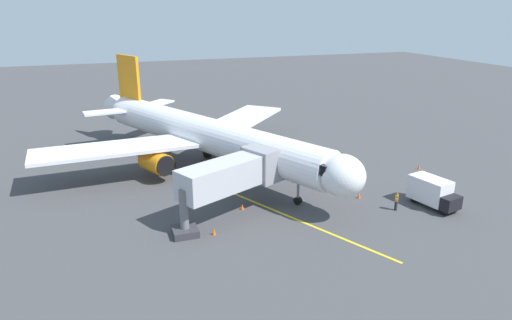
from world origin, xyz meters
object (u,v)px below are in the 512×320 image
(safety_cone_wing_port, at_px, (214,232))
(safety_cone_wing_starboard, at_px, (419,167))
(ground_crew_marshaller, at_px, (396,201))
(box_truck_near_nose, at_px, (433,192))
(safety_cone_nose_right, at_px, (359,195))
(airplane, at_px, (203,134))
(jet_bridge, at_px, (236,174))
(ground_crew_wing_walker, at_px, (305,176))
(safety_cone_nose_left, at_px, (242,207))

(safety_cone_wing_port, xyz_separation_m, safety_cone_wing_starboard, (-25.68, -7.30, 0.00))
(ground_crew_marshaller, bearing_deg, box_truck_near_nose, 173.69)
(safety_cone_wing_starboard, bearing_deg, safety_cone_nose_right, 24.14)
(airplane, bearing_deg, jet_bridge, 89.73)
(airplane, xyz_separation_m, safety_cone_wing_starboard, (-22.71, 8.36, -3.73))
(jet_bridge, distance_m, safety_cone_wing_port, 5.54)
(ground_crew_wing_walker, xyz_separation_m, safety_cone_nose_left, (7.98, 3.79, -0.61))
(airplane, distance_m, ground_crew_marshaller, 21.73)
(ground_crew_marshaller, height_order, safety_cone_nose_right, ground_crew_marshaller)
(safety_cone_nose_left, relative_size, safety_cone_wing_port, 1.00)
(ground_crew_wing_walker, height_order, safety_cone_nose_left, ground_crew_wing_walker)
(safety_cone_nose_left, xyz_separation_m, safety_cone_wing_starboard, (-22.07, -3.51, 0.00))
(ground_crew_wing_walker, bearing_deg, safety_cone_wing_starboard, 178.87)
(ground_crew_marshaller, xyz_separation_m, safety_cone_nose_left, (12.97, -4.78, -0.61))
(safety_cone_wing_port, relative_size, safety_cone_wing_starboard, 1.00)
(safety_cone_nose_right, relative_size, safety_cone_wing_starboard, 1.00)
(safety_cone_nose_left, bearing_deg, airplane, -86.93)
(safety_cone_nose_right, bearing_deg, ground_crew_marshaller, 115.32)
(ground_crew_wing_walker, xyz_separation_m, safety_cone_wing_port, (11.59, 7.58, -0.61))
(box_truck_near_nose, distance_m, safety_cone_wing_port, 20.29)
(ground_crew_marshaller, height_order, safety_cone_wing_port, ground_crew_marshaller)
(safety_cone_nose_left, distance_m, safety_cone_wing_port, 5.23)
(safety_cone_wing_port, height_order, safety_cone_wing_starboard, same)
(safety_cone_wing_starboard, bearing_deg, airplane, -20.21)
(ground_crew_marshaller, bearing_deg, airplane, -50.75)
(ground_crew_wing_walker, distance_m, safety_cone_nose_left, 8.86)
(airplane, bearing_deg, safety_cone_wing_port, 79.25)
(jet_bridge, bearing_deg, safety_cone_wing_starboard, -169.71)
(airplane, distance_m, box_truck_near_nose, 24.39)
(box_truck_near_nose, height_order, safety_cone_nose_right, box_truck_near_nose)
(jet_bridge, bearing_deg, ground_crew_wing_walker, -153.05)
(jet_bridge, distance_m, safety_cone_nose_right, 12.53)
(box_truck_near_nose, bearing_deg, jet_bridge, -14.77)
(jet_bridge, distance_m, box_truck_near_nose, 18.05)
(safety_cone_wing_port, bearing_deg, ground_crew_wing_walker, -146.84)
(airplane, height_order, box_truck_near_nose, airplane)
(jet_bridge, distance_m, ground_crew_wing_walker, 10.15)
(ground_crew_marshaller, bearing_deg, safety_cone_nose_left, -20.24)
(ground_crew_wing_walker, height_order, box_truck_near_nose, box_truck_near_nose)
(ground_crew_marshaller, xyz_separation_m, box_truck_near_nose, (-3.64, 0.40, 0.50))
(safety_cone_wing_port, bearing_deg, airplane, -100.75)
(jet_bridge, relative_size, ground_crew_marshaller, 6.49)
(safety_cone_nose_right, height_order, safety_cone_wing_starboard, same)
(safety_cone_wing_port, bearing_deg, safety_cone_nose_right, -170.57)
(airplane, relative_size, safety_cone_wing_starboard, 68.86)
(safety_cone_nose_left, bearing_deg, safety_cone_wing_starboard, -170.96)
(airplane, xyz_separation_m, ground_crew_wing_walker, (-8.62, 8.08, -3.12))
(box_truck_near_nose, relative_size, safety_cone_wing_port, 8.93)
(ground_crew_wing_walker, bearing_deg, jet_bridge, 26.95)
(airplane, relative_size, jet_bridge, 3.41)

